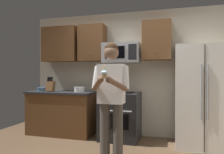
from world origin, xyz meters
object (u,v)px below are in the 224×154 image
at_px(knife_block, 51,86).
at_px(bowl_small_colored, 41,89).
at_px(person, 111,94).
at_px(cupcake, 104,74).
at_px(oven_range, 120,116).
at_px(bowl_large_white, 79,89).
at_px(microwave, 122,53).
at_px(refrigerator, 202,96).

distance_m(knife_block, bowl_small_colored, 0.25).
distance_m(person, cupcake, 0.44).
height_order(oven_range, knife_block, knife_block).
xyz_separation_m(bowl_large_white, cupcake, (1.03, -1.47, 0.32)).
xyz_separation_m(bowl_large_white, person, (1.03, -1.14, 0.02)).
xyz_separation_m(microwave, bowl_large_white, (-0.90, -0.07, -0.75)).
relative_size(bowl_small_colored, person, 0.10).
xyz_separation_m(knife_block, person, (1.67, -1.06, -0.04)).
bearing_deg(microwave, person, -83.98).
relative_size(bowl_small_colored, cupcake, 1.01).
height_order(refrigerator, bowl_small_colored, refrigerator).
relative_size(microwave, cupcake, 4.26).
bearing_deg(person, microwave, 96.02).
distance_m(refrigerator, bowl_large_white, 2.40).
height_order(oven_range, refrigerator, refrigerator).
distance_m(oven_range, cupcake, 1.65).
relative_size(knife_block, person, 0.18).
bearing_deg(bowl_large_white, knife_block, -172.86).
height_order(oven_range, bowl_large_white, bowl_large_white).
height_order(microwave, refrigerator, microwave).
height_order(oven_range, bowl_small_colored, bowl_small_colored).
bearing_deg(bowl_small_colored, microwave, 4.27).
xyz_separation_m(refrigerator, knife_block, (-3.04, 0.01, 0.14)).
bearing_deg(cupcake, bowl_large_white, 124.99).
distance_m(oven_range, person, 1.22).
height_order(refrigerator, knife_block, refrigerator).
bearing_deg(bowl_small_colored, person, -29.45).
relative_size(knife_block, bowl_small_colored, 1.83).
bearing_deg(microwave, refrigerator, -6.03).
distance_m(bowl_small_colored, person, 2.19).
bearing_deg(microwave, knife_block, -174.48).
relative_size(oven_range, refrigerator, 0.52).
distance_m(oven_range, bowl_large_white, 1.04).
relative_size(knife_block, bowl_large_white, 1.42).
xyz_separation_m(knife_block, cupcake, (1.67, -1.39, 0.26)).
relative_size(refrigerator, person, 1.02).
bearing_deg(oven_range, bowl_large_white, 176.80).
bearing_deg(bowl_large_white, cupcake, -55.01).
height_order(person, cupcake, person).
height_order(refrigerator, bowl_large_white, refrigerator).
distance_m(refrigerator, cupcake, 1.99).
xyz_separation_m(oven_range, bowl_small_colored, (-1.78, -0.01, 0.50)).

